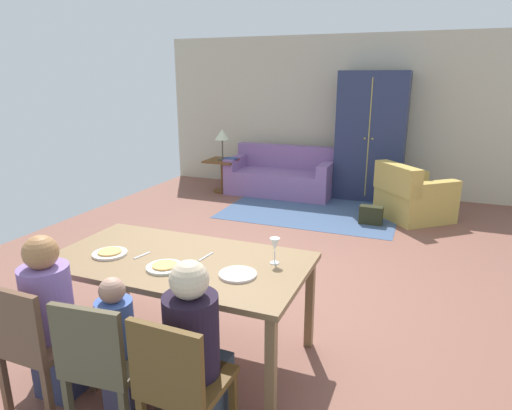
{
  "coord_description": "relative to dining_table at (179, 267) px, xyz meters",
  "views": [
    {
      "loc": [
        1.41,
        -3.85,
        2.02
      ],
      "look_at": [
        -0.08,
        -0.1,
        0.85
      ],
      "focal_mm": 31.35,
      "sensor_mm": 36.0,
      "label": 1
    }
  ],
  "objects": [
    {
      "name": "ground_plane",
      "position": [
        0.2,
        2.05,
        -0.7
      ],
      "size": [
        6.91,
        6.69,
        0.02
      ],
      "primitive_type": "cube",
      "color": "brown"
    },
    {
      "name": "back_wall",
      "position": [
        0.2,
        5.44,
        0.66
      ],
      "size": [
        6.91,
        0.1,
        2.7
      ],
      "primitive_type": "cube",
      "color": "#C1B69C",
      "rests_on": "ground_plane"
    },
    {
      "name": "dining_table",
      "position": [
        0.0,
        0.0,
        0.0
      ],
      "size": [
        1.84,
        0.99,
        0.76
      ],
      "color": "olive",
      "rests_on": "ground_plane"
    },
    {
      "name": "plate_near_man",
      "position": [
        -0.51,
        -0.12,
        0.08
      ],
      "size": [
        0.25,
        0.25,
        0.02
      ],
      "primitive_type": "cylinder",
      "color": "silver",
      "rests_on": "dining_table"
    },
    {
      "name": "pizza_near_man",
      "position": [
        -0.51,
        -0.12,
        0.09
      ],
      "size": [
        0.17,
        0.17,
        0.01
      ],
      "primitive_type": "cylinder",
      "color": "#DBA253",
      "rests_on": "plate_near_man"
    },
    {
      "name": "plate_near_child",
      "position": [
        0.0,
        -0.18,
        0.08
      ],
      "size": [
        0.25,
        0.25,
        0.02
      ],
      "primitive_type": "cylinder",
      "color": "silver",
      "rests_on": "dining_table"
    },
    {
      "name": "pizza_near_child",
      "position": [
        0.0,
        -0.18,
        0.09
      ],
      "size": [
        0.17,
        0.17,
        0.01
      ],
      "primitive_type": "cylinder",
      "color": "#E29F51",
      "rests_on": "plate_near_child"
    },
    {
      "name": "plate_near_woman",
      "position": [
        0.51,
        -0.1,
        0.08
      ],
      "size": [
        0.25,
        0.25,
        0.02
      ],
      "primitive_type": "cylinder",
      "color": "silver",
      "rests_on": "dining_table"
    },
    {
      "name": "wine_glass",
      "position": [
        0.66,
        0.18,
        0.2
      ],
      "size": [
        0.07,
        0.07,
        0.19
      ],
      "color": "silver",
      "rests_on": "dining_table"
    },
    {
      "name": "fork",
      "position": [
        -0.28,
        -0.05,
        0.07
      ],
      "size": [
        0.05,
        0.15,
        0.01
      ],
      "primitive_type": "cube",
      "rotation": [
        0.0,
        0.0,
        -0.22
      ],
      "color": "silver",
      "rests_on": "dining_table"
    },
    {
      "name": "knife",
      "position": [
        0.17,
        0.1,
        0.07
      ],
      "size": [
        0.03,
        0.17,
        0.01
      ],
      "primitive_type": "cube",
      "rotation": [
        0.0,
        0.0,
        -0.11
      ],
      "color": "silver",
      "rests_on": "dining_table"
    },
    {
      "name": "dining_chair_man",
      "position": [
        -0.51,
        -0.85,
        -0.2
      ],
      "size": [
        0.43,
        0.43,
        0.87
      ],
      "color": "brown",
      "rests_on": "ground_plane"
    },
    {
      "name": "person_man",
      "position": [
        -0.51,
        -0.68,
        -0.18
      ],
      "size": [
        0.3,
        0.4,
        1.11
      ],
      "color": "#2F3354",
      "rests_on": "ground_plane"
    },
    {
      "name": "dining_chair_child",
      "position": [
        0.01,
        -0.85,
        -0.2
      ],
      "size": [
        0.46,
        0.46,
        0.87
      ],
      "color": "brown",
      "rests_on": "ground_plane"
    },
    {
      "name": "person_child",
      "position": [
        -0.0,
        -0.68,
        -0.26
      ],
      "size": [
        0.22,
        0.3,
        0.92
      ],
      "color": "#3F3D58",
      "rests_on": "ground_plane"
    },
    {
      "name": "dining_chair_woman",
      "position": [
        0.5,
        -0.85,
        -0.2
      ],
      "size": [
        0.43,
        0.43,
        0.87
      ],
      "color": "brown",
      "rests_on": "ground_plane"
    },
    {
      "name": "person_woman",
      "position": [
        0.51,
        -0.68,
        -0.18
      ],
      "size": [
        0.3,
        0.4,
        1.11
      ],
      "color": "#2E3B49",
      "rests_on": "ground_plane"
    },
    {
      "name": "area_rug",
      "position": [
        -0.05,
        3.93,
        -0.69
      ],
      "size": [
        2.6,
        1.8,
        0.01
      ],
      "primitive_type": "cube",
      "color": "#40567A",
      "rests_on": "ground_plane"
    },
    {
      "name": "couch",
      "position": [
        -0.83,
        4.79,
        -0.39
      ],
      "size": [
        1.83,
        0.86,
        0.82
      ],
      "color": "#87619A",
      "rests_on": "ground_plane"
    },
    {
      "name": "armchair",
      "position": [
        1.41,
        4.1,
        -0.37
      ],
      "size": [
        1.21,
        1.21,
        0.82
      ],
      "color": "tan",
      "rests_on": "ground_plane"
    },
    {
      "name": "armoire",
      "position": [
        0.64,
        5.05,
        0.36
      ],
      "size": [
        1.1,
        0.59,
        2.1
      ],
      "color": "#272F50",
      "rests_on": "ground_plane"
    },
    {
      "name": "side_table",
      "position": [
        -1.84,
        4.53,
        -0.32
      ],
      "size": [
        0.56,
        0.56,
        0.58
      ],
      "color": "brown",
      "rests_on": "ground_plane"
    },
    {
      "name": "table_lamp",
      "position": [
        -1.84,
        4.53,
        0.32
      ],
      "size": [
        0.26,
        0.26,
        0.54
      ],
      "color": "#484538",
      "rests_on": "side_table"
    },
    {
      "name": "book_lower",
      "position": [
        -1.67,
        4.57,
        -0.1
      ],
      "size": [
        0.22,
        0.16,
        0.03
      ],
      "primitive_type": "cube",
      "color": "maroon",
      "rests_on": "side_table"
    },
    {
      "name": "book_upper",
      "position": [
        -1.66,
        4.49,
        -0.07
      ],
      "size": [
        0.22,
        0.16,
        0.03
      ],
      "primitive_type": "cube",
      "color": "navy",
      "rests_on": "book_lower"
    },
    {
      "name": "handbag",
      "position": [
        0.9,
        3.63,
        -0.56
      ],
      "size": [
        0.32,
        0.16,
        0.26
      ],
      "primitive_type": "cube",
      "color": "black",
      "rests_on": "ground_plane"
    }
  ]
}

